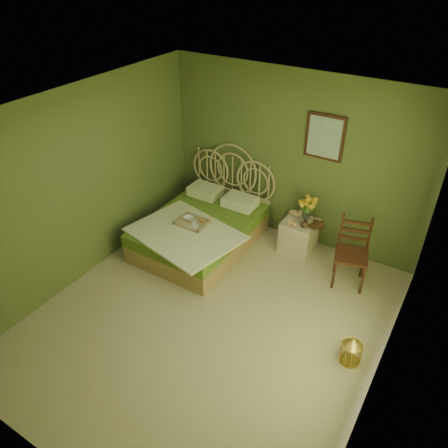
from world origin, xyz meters
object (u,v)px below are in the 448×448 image
Objects in this scene: bed at (202,228)px; chair at (354,247)px; nightstand at (300,231)px; birdcage at (351,350)px.

bed reaches higher than chair.
bed reaches higher than nightstand.
bed is at bearing -154.45° from nightstand.
nightstand is at bearing 25.55° from bed.
bed is at bearing 159.65° from birdcage.
chair reaches higher than birdcage.
birdcage is at bearing -20.35° from bed.
nightstand is at bearing 148.29° from chair.
bed is at bearing 174.32° from chair.
nightstand is (1.34, 0.64, 0.05)m from bed.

